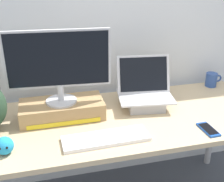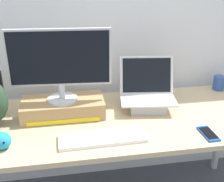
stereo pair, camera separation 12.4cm
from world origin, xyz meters
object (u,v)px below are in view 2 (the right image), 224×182
Objects in this scene: external_keyboard at (102,138)px; cell_phone at (208,134)px; plush_toy at (2,141)px; desktop_monitor at (60,62)px; open_laptop at (147,98)px; toner_box_yellow at (63,108)px; coffee_mug at (219,83)px.

external_keyboard is 3.06× the size of cell_phone.
plush_toy is (-1.07, 0.05, 0.04)m from cell_phone.
desktop_monitor is 0.59m from open_laptop.
open_laptop is at bearing 42.73° from external_keyboard.
toner_box_yellow is 0.53m from open_laptop.
desktop_monitor is at bearing 153.10° from cell_phone.
toner_box_yellow is 0.84m from cell_phone.
open_laptop is 0.44m from cell_phone.
coffee_mug is 0.65m from cell_phone.
cell_phone is (-0.35, -0.55, -0.04)m from coffee_mug.
desktop_monitor is at bearing -169.65° from coffee_mug.
desktop_monitor reaches higher than open_laptop.
cell_phone is 1.69× the size of plush_toy.
desktop_monitor is 0.91m from cell_phone.
desktop_monitor is 0.52m from plush_toy.
external_keyboard is 1.05m from coffee_mug.
open_laptop reaches higher than cell_phone.
coffee_mug is at bearing 10.29° from toner_box_yellow.
open_laptop is 0.62m from coffee_mug.
plush_toy is at bearing -135.88° from toner_box_yellow.
toner_box_yellow is 1.06× the size of external_keyboard.
toner_box_yellow is at bearing -170.81° from open_laptop.
toner_box_yellow is at bearing 88.25° from desktop_monitor.
cell_phone is (0.77, -0.35, -0.33)m from desktop_monitor.
desktop_monitor is 6.52× the size of plush_toy.
external_keyboard is at bearing -128.26° from open_laptop.
open_laptop is (0.53, 0.01, 0.02)m from toner_box_yellow.
coffee_mug reaches higher than cell_phone.
cell_phone is at bearing -19.54° from desktop_monitor.
external_keyboard is 0.50m from plush_toy.
toner_box_yellow reaches higher than external_keyboard.
toner_box_yellow is at bearing 153.02° from cell_phone.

